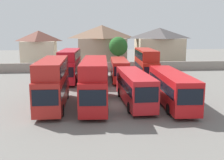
{
  "coord_description": "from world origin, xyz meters",
  "views": [
    {
      "loc": [
        -2.88,
        -26.58,
        7.67
      ],
      "look_at": [
        0.0,
        3.0,
        2.16
      ],
      "focal_mm": 41.53,
      "sensor_mm": 36.0,
      "label": 1
    }
  ],
  "objects_px": {
    "bus_3": "(134,86)",
    "house_terrace_left": "(39,48)",
    "house_terrace_right": "(159,46)",
    "bus_5": "(70,64)",
    "house_terrace_centre": "(102,45)",
    "bus_8": "(146,63)",
    "tree_left_of_lot": "(118,47)",
    "bus_7": "(119,69)",
    "bus_6": "(94,68)",
    "bus_4": "(171,86)",
    "bus_1": "(53,81)",
    "bus_2": "(95,80)"
  },
  "relations": [
    {
      "from": "bus_3",
      "to": "house_terrace_left",
      "type": "bearing_deg",
      "value": -155.74
    },
    {
      "from": "bus_2",
      "to": "bus_4",
      "type": "height_order",
      "value": "bus_2"
    },
    {
      "from": "house_terrace_right",
      "to": "tree_left_of_lot",
      "type": "distance_m",
      "value": 11.76
    },
    {
      "from": "bus_6",
      "to": "tree_left_of_lot",
      "type": "xyz_separation_m",
      "value": [
        5.37,
        12.39,
        2.76
      ]
    },
    {
      "from": "bus_1",
      "to": "house_terrace_right",
      "type": "height_order",
      "value": "house_terrace_right"
    },
    {
      "from": "house_terrace_left",
      "to": "house_terrace_centre",
      "type": "bearing_deg",
      "value": 1.93
    },
    {
      "from": "bus_6",
      "to": "bus_8",
      "type": "height_order",
      "value": "bus_8"
    },
    {
      "from": "bus_4",
      "to": "house_terrace_centre",
      "type": "xyz_separation_m",
      "value": [
        -5.43,
        33.34,
        2.74
      ]
    },
    {
      "from": "bus_1",
      "to": "bus_8",
      "type": "bearing_deg",
      "value": 137.37
    },
    {
      "from": "bus_2",
      "to": "bus_3",
      "type": "relative_size",
      "value": 1.08
    },
    {
      "from": "house_terrace_centre",
      "to": "house_terrace_left",
      "type": "bearing_deg",
      "value": -178.07
    },
    {
      "from": "bus_6",
      "to": "bus_3",
      "type": "bearing_deg",
      "value": 18.75
    },
    {
      "from": "bus_4",
      "to": "bus_7",
      "type": "bearing_deg",
      "value": -162.44
    },
    {
      "from": "bus_3",
      "to": "bus_8",
      "type": "distance_m",
      "value": 14.45
    },
    {
      "from": "bus_1",
      "to": "bus_3",
      "type": "relative_size",
      "value": 0.97
    },
    {
      "from": "bus_7",
      "to": "house_terrace_right",
      "type": "relative_size",
      "value": 0.95
    },
    {
      "from": "house_terrace_left",
      "to": "bus_2",
      "type": "bearing_deg",
      "value": -70.83
    },
    {
      "from": "bus_8",
      "to": "tree_left_of_lot",
      "type": "distance_m",
      "value": 13.1
    },
    {
      "from": "bus_5",
      "to": "bus_7",
      "type": "relative_size",
      "value": 1.06
    },
    {
      "from": "house_terrace_left",
      "to": "house_terrace_centre",
      "type": "xyz_separation_m",
      "value": [
        14.0,
        0.47,
        0.64
      ]
    },
    {
      "from": "bus_7",
      "to": "bus_8",
      "type": "bearing_deg",
      "value": 91.19
    },
    {
      "from": "bus_8",
      "to": "bus_4",
      "type": "bearing_deg",
      "value": 2.04
    },
    {
      "from": "bus_4",
      "to": "bus_7",
      "type": "distance_m",
      "value": 14.91
    },
    {
      "from": "bus_1",
      "to": "bus_7",
      "type": "xyz_separation_m",
      "value": [
        8.65,
        14.15,
        -0.85
      ]
    },
    {
      "from": "bus_5",
      "to": "house_terrace_centre",
      "type": "xyz_separation_m",
      "value": [
        6.15,
        18.81,
        1.94
      ]
    },
    {
      "from": "bus_4",
      "to": "tree_left_of_lot",
      "type": "relative_size",
      "value": 1.77
    },
    {
      "from": "bus_1",
      "to": "bus_6",
      "type": "xyz_separation_m",
      "value": [
        4.63,
        14.22,
        -0.79
      ]
    },
    {
      "from": "bus_3",
      "to": "house_terrace_right",
      "type": "bearing_deg",
      "value": 158.64
    },
    {
      "from": "bus_4",
      "to": "house_terrace_left",
      "type": "xyz_separation_m",
      "value": [
        -19.44,
        32.87,
        2.1
      ]
    },
    {
      "from": "house_terrace_right",
      "to": "bus_7",
      "type": "bearing_deg",
      "value": -122.38
    },
    {
      "from": "bus_5",
      "to": "bus_6",
      "type": "height_order",
      "value": "bus_5"
    },
    {
      "from": "bus_1",
      "to": "tree_left_of_lot",
      "type": "xyz_separation_m",
      "value": [
        10.0,
        26.61,
        1.97
      ]
    },
    {
      "from": "bus_3",
      "to": "bus_5",
      "type": "relative_size",
      "value": 0.96
    },
    {
      "from": "bus_2",
      "to": "tree_left_of_lot",
      "type": "height_order",
      "value": "tree_left_of_lot"
    },
    {
      "from": "bus_8",
      "to": "house_terrace_centre",
      "type": "relative_size",
      "value": 0.97
    },
    {
      "from": "tree_left_of_lot",
      "to": "bus_7",
      "type": "bearing_deg",
      "value": -96.17
    },
    {
      "from": "bus_5",
      "to": "bus_6",
      "type": "relative_size",
      "value": 0.91
    },
    {
      "from": "house_terrace_right",
      "to": "tree_left_of_lot",
      "type": "relative_size",
      "value": 1.61
    },
    {
      "from": "bus_1",
      "to": "bus_5",
      "type": "height_order",
      "value": "bus_1"
    },
    {
      "from": "bus_4",
      "to": "house_terrace_centre",
      "type": "relative_size",
      "value": 1.07
    },
    {
      "from": "house_terrace_centre",
      "to": "house_terrace_right",
      "type": "distance_m",
      "value": 13.24
    },
    {
      "from": "bus_2",
      "to": "house_terrace_centre",
      "type": "bearing_deg",
      "value": 178.84
    },
    {
      "from": "house_terrace_centre",
      "to": "tree_left_of_lot",
      "type": "bearing_deg",
      "value": -65.17
    },
    {
      "from": "bus_3",
      "to": "bus_6",
      "type": "bearing_deg",
      "value": -165.72
    },
    {
      "from": "bus_7",
      "to": "bus_8",
      "type": "height_order",
      "value": "bus_8"
    },
    {
      "from": "bus_8",
      "to": "tree_left_of_lot",
      "type": "xyz_separation_m",
      "value": [
        -2.93,
        12.62,
        1.94
      ]
    },
    {
      "from": "bus_3",
      "to": "bus_4",
      "type": "xyz_separation_m",
      "value": [
        3.89,
        -0.52,
        0.02
      ]
    },
    {
      "from": "bus_8",
      "to": "house_terrace_right",
      "type": "relative_size",
      "value": 0.99
    },
    {
      "from": "bus_3",
      "to": "house_terrace_left",
      "type": "xyz_separation_m",
      "value": [
        -15.55,
        32.36,
        2.12
      ]
    },
    {
      "from": "bus_1",
      "to": "tree_left_of_lot",
      "type": "relative_size",
      "value": 1.51
    }
  ]
}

